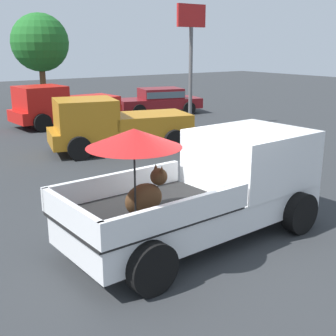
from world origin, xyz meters
name	(u,v)px	position (x,y,z in m)	size (l,w,h in m)	color
ground_plane	(197,239)	(0.00, 0.00, 0.00)	(80.00, 80.00, 0.00)	#2D3033
pickup_truck_main	(214,185)	(0.39, 0.00, 0.99)	(5.14, 2.47, 2.32)	black
pickup_truck_red	(115,125)	(2.22, 7.26, 0.87)	(5.09, 3.07, 1.80)	black
pickup_truck_far	(62,106)	(2.64, 13.02, 0.87)	(4.92, 2.44, 1.80)	black
parked_sedan_far	(160,99)	(8.16, 13.38, 0.74)	(4.60, 2.76, 1.33)	black
motel_sign	(191,43)	(6.88, 9.11, 3.60)	(1.40, 0.16, 5.11)	#59595B
tree_by_lot	(40,43)	(3.63, 18.10, 3.61)	(3.07, 3.07, 5.17)	brown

